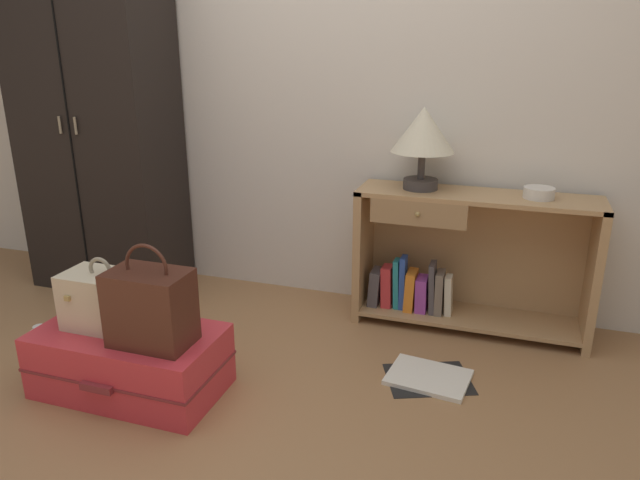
{
  "coord_description": "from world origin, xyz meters",
  "views": [
    {
      "loc": [
        0.93,
        -1.56,
        1.39
      ],
      "look_at": [
        0.14,
        0.8,
        0.55
      ],
      "focal_mm": 32.96,
      "sensor_mm": 36.0,
      "label": 1
    }
  ],
  "objects": [
    {
      "name": "bowl",
      "position": [
        1.06,
        1.27,
        0.73
      ],
      "size": [
        0.14,
        0.14,
        0.05
      ],
      "primitive_type": "cylinder",
      "color": "silver",
      "rests_on": "bookshelf"
    },
    {
      "name": "wardrobe",
      "position": [
        -1.31,
        1.2,
        0.97
      ],
      "size": [
        0.84,
        0.47,
        1.95
      ],
      "color": "black",
      "rests_on": "ground_plane"
    },
    {
      "name": "table_lamp",
      "position": [
        0.51,
        1.28,
        0.97
      ],
      "size": [
        0.31,
        0.31,
        0.4
      ],
      "color": "#3D3838",
      "rests_on": "bookshelf"
    },
    {
      "name": "bottle",
      "position": [
        -0.96,
        0.23,
        0.1
      ],
      "size": [
        0.08,
        0.08,
        0.22
      ],
      "color": "white",
      "rests_on": "ground_plane"
    },
    {
      "name": "open_book_on_floor",
      "position": [
        0.68,
        0.69,
        0.01
      ],
      "size": [
        0.43,
        0.39,
        0.02
      ],
      "color": "white",
      "rests_on": "ground_plane"
    },
    {
      "name": "bookshelf",
      "position": [
        0.73,
        1.28,
        0.34
      ],
      "size": [
        1.15,
        0.33,
        0.7
      ],
      "color": "tan",
      "rests_on": "ground_plane"
    },
    {
      "name": "train_case",
      "position": [
        -0.6,
        0.24,
        0.39
      ],
      "size": [
        0.32,
        0.21,
        0.31
      ],
      "color": "beige",
      "rests_on": "suitcase_large"
    },
    {
      "name": "back_wall",
      "position": [
        0.0,
        1.5,
        1.3
      ],
      "size": [
        6.4,
        0.1,
        2.6
      ],
      "primitive_type": "cube",
      "color": "silver",
      "rests_on": "ground_plane"
    },
    {
      "name": "suitcase_large",
      "position": [
        -0.5,
        0.22,
        0.14
      ],
      "size": [
        0.77,
        0.44,
        0.27
      ],
      "color": "#D1333D",
      "rests_on": "ground_plane"
    },
    {
      "name": "handbag",
      "position": [
        -0.34,
        0.18,
        0.42
      ],
      "size": [
        0.31,
        0.2,
        0.41
      ],
      "color": "#472319",
      "rests_on": "suitcase_large"
    },
    {
      "name": "ground_plane",
      "position": [
        0.0,
        0.0,
        0.0
      ],
      "size": [
        9.0,
        9.0,
        0.0
      ],
      "primitive_type": "plane",
      "color": "#9E7047"
    }
  ]
}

